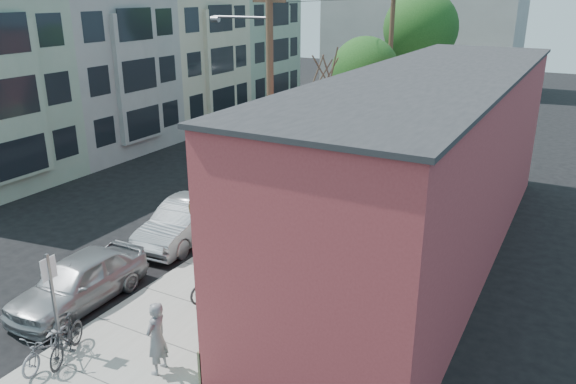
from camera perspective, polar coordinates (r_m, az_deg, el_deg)
The scene contains 26 objects.
ground at distance 21.41m, azimuth -14.70°, elevation -6.13°, with size 120.00×120.00×0.00m, color black.
sidewalk at distance 27.97m, azimuth 7.40°, elevation 0.75°, with size 4.50×58.00×0.15m, color #A19F95.
cafe_building at distance 20.16m, azimuth 14.02°, elevation 2.41°, with size 6.60×20.20×6.61m.
apartment_row at distance 37.96m, azimuth -14.19°, elevation 12.22°, with size 6.30×32.00×9.00m.
end_cap_building at distance 57.98m, azimuth 13.47°, elevation 16.19°, with size 18.00×8.00×12.00m, color #989893.
sign_post at distance 15.73m, azimuth -22.79°, elevation -9.51°, with size 0.07×0.45×2.80m.
parking_meter_near at distance 20.00m, azimuth -9.14°, elevation -4.49°, with size 0.14×0.14×1.24m.
parking_meter_far at distance 26.07m, azimuth 1.16°, elevation 1.60°, with size 0.14×0.14×1.24m.
utility_pole_near at distance 22.44m, azimuth -1.96°, elevation 10.25°, with size 3.57×0.28×10.00m.
utility_pole_far at distance 35.46m, azimuth 10.33°, elevation 13.37°, with size 1.80×0.28×10.00m.
tree_bare at distance 26.33m, azimuth 3.36°, elevation 5.42°, with size 0.24×0.24×4.91m.
tree_leafy_mid at distance 30.66m, azimuth 7.82°, elevation 12.09°, with size 3.58×3.58×6.76m.
tree_leafy_far at distance 39.92m, azimuth 13.32°, elevation 15.87°, with size 4.95×4.95×9.08m.
patio_chair_a at distance 16.60m, azimuth -2.57°, elevation -11.17°, with size 0.50×0.50×0.88m, color #144715, non-canonical shape.
patio_chair_b at distance 15.16m, azimuth -7.11°, elevation -14.64°, with size 0.50×0.50×0.88m, color #144715, non-canonical shape.
patron_grey at distance 14.54m, azimuth -13.21°, elevation -14.24°, with size 0.70×0.46×1.93m, color slate.
patron_green at distance 17.19m, azimuth -2.74°, elevation -8.38°, with size 0.84×0.65×1.73m, color #2F7736.
cyclist at distance 17.45m, azimuth -7.13°, elevation -8.07°, with size 1.12×0.64×1.73m, color maroon.
cyclist_bike at distance 17.60m, azimuth -7.09°, elevation -8.99°, with size 0.72×2.07×1.09m, color black.
parked_bike_a at distance 15.94m, azimuth -21.62°, elevation -13.70°, with size 0.51×1.81×1.09m, color black.
parked_bike_b at distance 15.96m, azimuth -23.28°, elevation -14.15°, with size 0.65×1.86×0.98m, color slate.
car_0 at distance 18.42m, azimuth -20.49°, elevation -8.46°, with size 1.88×4.66×1.59m, color #999BA0.
car_1 at distance 21.85m, azimuth -10.44°, elevation -2.94°, with size 1.70×4.86×1.60m, color #979B9E.
car_2 at distance 25.99m, azimuth -2.72°, elevation 0.95°, with size 2.07×5.09×1.48m, color black.
car_3 at distance 32.13m, azimuth 2.92°, elevation 4.81°, with size 2.75×5.97×1.66m, color #96989D.
bus at distance 44.47m, azimuth 7.83°, elevation 9.89°, with size 2.71×11.58×3.23m, color silver.
Camera 1 is at (13.65, -13.74, 9.12)m, focal length 35.00 mm.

